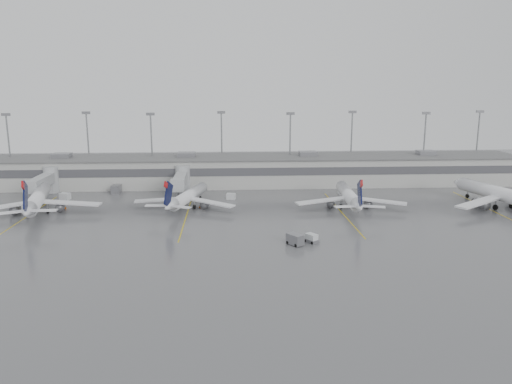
{
  "coord_description": "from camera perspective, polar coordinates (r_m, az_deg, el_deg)",
  "views": [
    {
      "loc": [
        -8.18,
        -84.27,
        28.52
      ],
      "look_at": [
        -2.01,
        24.0,
        5.0
      ],
      "focal_mm": 35.0,
      "sensor_mm": 36.0,
      "label": 1
    }
  ],
  "objects": [
    {
      "name": "jet_far_right",
      "position": [
        129.43,
        26.38,
        -0.24
      ],
      "size": [
        29.37,
        33.32,
        10.96
      ],
      "rotation": [
        0.0,
        0.0,
        0.24
      ],
      "color": "white",
      "rests_on": "ground"
    },
    {
      "name": "ground",
      "position": [
        89.34,
        2.18,
        -6.39
      ],
      "size": [
        260.0,
        260.0,
        0.0
      ],
      "primitive_type": "plane",
      "color": "#57575A",
      "rests_on": "ground"
    },
    {
      "name": "cone_d",
      "position": [
        130.74,
        23.58,
        -1.25
      ],
      "size": [
        0.44,
        0.44,
        0.7
      ],
      "primitive_type": "cone",
      "color": "#F25D05",
      "rests_on": "ground"
    },
    {
      "name": "jet_bridge_left",
      "position": [
        140.52,
        -22.89,
        1.16
      ],
      "size": [
        4.0,
        17.2,
        7.0
      ],
      "color": "#9B9EA0",
      "rests_on": "ground"
    },
    {
      "name": "gse_uld_b",
      "position": [
        126.07,
        -2.87,
        -0.5
      ],
      "size": [
        2.43,
        1.92,
        1.52
      ],
      "primitive_type": "cube",
      "rotation": [
        0.0,
        0.0,
        -0.25
      ],
      "color": "silver",
      "rests_on": "ground"
    },
    {
      "name": "jet_bridge_right",
      "position": [
        132.88,
        -8.53,
        1.41
      ],
      "size": [
        4.0,
        17.2,
        7.0
      ],
      "color": "#9B9EA0",
      "rests_on": "ground"
    },
    {
      "name": "stand_markings",
      "position": [
        112.26,
        1.02,
        -2.48
      ],
      "size": [
        105.25,
        40.0,
        0.01
      ],
      "color": "gold",
      "rests_on": "ground"
    },
    {
      "name": "light_masts",
      "position": [
        149.16,
        -0.1,
        5.89
      ],
      "size": [
        142.4,
        8.0,
        20.6
      ],
      "color": "gray",
      "rests_on": "ground"
    },
    {
      "name": "jet_mid_left",
      "position": [
        117.61,
        -7.88,
        -0.53
      ],
      "size": [
        23.56,
        26.78,
        8.87
      ],
      "rotation": [
        0.0,
        0.0,
        -0.27
      ],
      "color": "white",
      "rests_on": "ground"
    },
    {
      "name": "gse_uld_c",
      "position": [
        133.89,
        9.87,
        0.1
      ],
      "size": [
        2.54,
        2.04,
        1.57
      ],
      "primitive_type": "cube",
      "rotation": [
        0.0,
        0.0,
        0.28
      ],
      "color": "silver",
      "rests_on": "ground"
    },
    {
      "name": "jet_mid_right",
      "position": [
        118.42,
        10.64,
        -0.47
      ],
      "size": [
        25.81,
        29.0,
        9.38
      ],
      "rotation": [
        0.0,
        0.0,
        -0.07
      ],
      "color": "white",
      "rests_on": "ground"
    },
    {
      "name": "cone_b",
      "position": [
        118.13,
        -6.43,
        -1.62
      ],
      "size": [
        0.48,
        0.48,
        0.77
      ],
      "primitive_type": "cone",
      "color": "#F25D05",
      "rests_on": "ground"
    },
    {
      "name": "baggage_cart",
      "position": [
        90.83,
        4.49,
        -5.41
      ],
      "size": [
        3.26,
        3.59,
        2.01
      ],
      "rotation": [
        0.0,
        0.0,
        0.61
      ],
      "color": "slate",
      "rests_on": "ground"
    },
    {
      "name": "terminal",
      "position": [
        144.55,
        0.02,
        2.54
      ],
      "size": [
        152.0,
        17.0,
        9.45
      ],
      "color": "#AFAFAA",
      "rests_on": "ground"
    },
    {
      "name": "cone_a",
      "position": [
        124.49,
        -20.95,
        -1.66
      ],
      "size": [
        0.47,
        0.47,
        0.74
      ],
      "primitive_type": "cone",
      "color": "#F25D05",
      "rests_on": "ground"
    },
    {
      "name": "gse_loader",
      "position": [
        138.31,
        -15.68,
        0.32
      ],
      "size": [
        2.29,
        3.49,
        2.11
      ],
      "primitive_type": "cube",
      "rotation": [
        0.0,
        0.0,
        -0.05
      ],
      "color": "slate",
      "rests_on": "ground"
    },
    {
      "name": "baggage_tug",
      "position": [
        92.56,
        6.36,
        -5.37
      ],
      "size": [
        2.73,
        2.98,
        1.64
      ],
      "rotation": [
        0.0,
        0.0,
        0.61
      ],
      "color": "silver",
      "rests_on": "ground"
    },
    {
      "name": "cone_c",
      "position": [
        124.27,
        6.67,
        -0.97
      ],
      "size": [
        0.39,
        0.39,
        0.62
      ],
      "primitive_type": "cone",
      "color": "#F25D05",
      "rests_on": "ground"
    },
    {
      "name": "gse_uld_a",
      "position": [
        134.43,
        -20.99,
        -0.46
      ],
      "size": [
        2.84,
        2.35,
        1.72
      ],
      "primitive_type": "cube",
      "rotation": [
        0.0,
        0.0,
        -0.34
      ],
      "color": "silver",
      "rests_on": "ground"
    },
    {
      "name": "jet_far_left",
      "position": [
        122.05,
        -23.78,
        -0.8
      ],
      "size": [
        27.56,
        31.22,
        10.22
      ],
      "rotation": [
        0.0,
        0.0,
        0.21
      ],
      "color": "white",
      "rests_on": "ground"
    }
  ]
}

